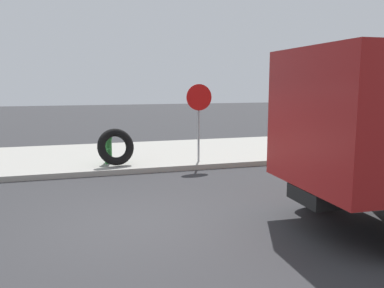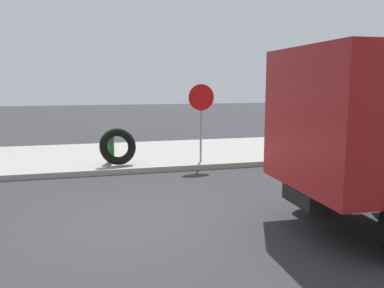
% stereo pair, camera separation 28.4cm
% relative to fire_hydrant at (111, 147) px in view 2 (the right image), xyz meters
% --- Properties ---
extents(ground_plane, '(80.00, 80.00, 0.00)m').
position_rel_fire_hydrant_xyz_m(ground_plane, '(0.07, -4.96, -0.61)').
color(ground_plane, '#2D2D30').
extents(sidewalk_curb, '(36.00, 5.00, 0.15)m').
position_rel_fire_hydrant_xyz_m(sidewalk_curb, '(0.07, 1.54, -0.53)').
color(sidewalk_curb, '#99968E').
rests_on(sidewalk_curb, ground).
extents(fire_hydrant, '(0.24, 0.55, 0.86)m').
position_rel_fire_hydrant_xyz_m(fire_hydrant, '(0.00, 0.00, 0.00)').
color(fire_hydrant, '#2D8438').
rests_on(fire_hydrant, sidewalk_curb).
extents(loose_tire, '(1.13, 0.73, 1.07)m').
position_rel_fire_hydrant_xyz_m(loose_tire, '(0.18, -0.39, 0.08)').
color(loose_tire, black).
rests_on(loose_tire, sidewalk_curb).
extents(stop_sign, '(0.76, 0.08, 2.27)m').
position_rel_fire_hydrant_xyz_m(stop_sign, '(2.59, -0.48, 1.12)').
color(stop_sign, gray).
rests_on(stop_sign, sidewalk_curb).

